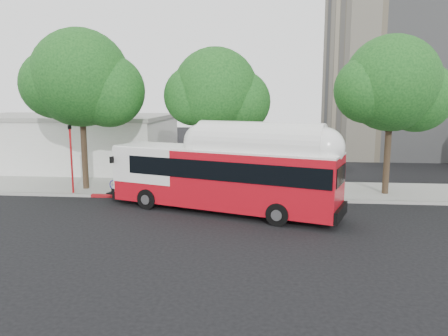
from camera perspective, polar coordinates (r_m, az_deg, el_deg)
The scene contains 10 objects.
ground at distance 20.86m, azimuth -0.23°, elevation -6.70°, with size 120.00×120.00×0.00m, color black.
sidewalk at distance 27.12m, azimuth 1.14°, elevation -2.74°, with size 60.00×5.00×0.15m, color gray.
curb_strip at distance 24.60m, azimuth 0.67°, elevation -4.02°, with size 60.00×0.30×0.15m, color gray.
red_curb_segment at distance 25.02m, azimuth -6.20°, elevation -3.83°, with size 10.00×0.32×0.16m, color maroon.
street_tree_left at distance 27.59m, azimuth -17.25°, elevation 10.70°, with size 6.67×5.80×9.74m.
street_tree_mid at distance 26.13m, azimuth -0.21°, elevation 9.68°, with size 5.75×5.00×8.62m.
street_tree_right at distance 26.85m, azimuth 21.90°, elevation 9.75°, with size 6.21×5.40×9.18m.
low_commercial_bldg at distance 37.69m, azimuth -19.70°, elevation 3.34°, with size 16.20×10.20×4.25m.
transit_bus at distance 21.74m, azimuth 0.02°, elevation -1.37°, with size 12.46×6.20×3.68m.
signal_pole at distance 26.86m, azimuth -19.30°, elevation 1.03°, with size 0.12×0.39×4.13m.
Camera 1 is at (1.99, -19.94, 5.80)m, focal length 35.00 mm.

